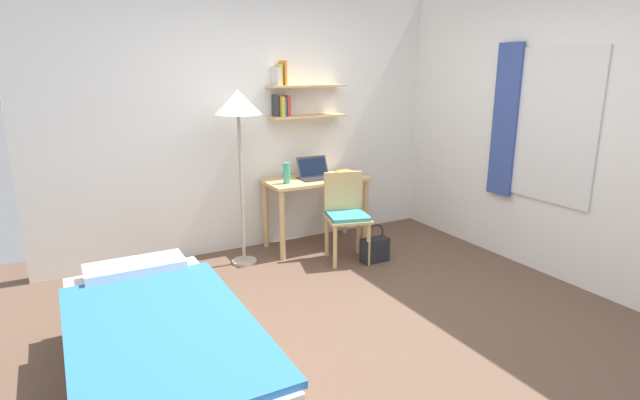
{
  "coord_description": "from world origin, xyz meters",
  "views": [
    {
      "loc": [
        -1.88,
        -2.81,
        1.85
      ],
      "look_at": [
        -0.1,
        0.51,
        0.85
      ],
      "focal_mm": 28.22,
      "sensor_mm": 36.0,
      "label": 1
    }
  ],
  "objects": [
    {
      "name": "desk_chair",
      "position": [
        0.57,
        1.21,
        0.48
      ],
      "size": [
        0.49,
        0.48,
        0.86
      ],
      "color": "tan",
      "rests_on": "ground_plane"
    },
    {
      "name": "wall_back",
      "position": [
        0.01,
        2.02,
        1.31
      ],
      "size": [
        4.4,
        0.27,
        2.6
      ],
      "color": "white",
      "rests_on": "ground_plane"
    },
    {
      "name": "standing_lamp",
      "position": [
        -0.36,
        1.59,
        1.47
      ],
      "size": [
        0.43,
        0.43,
        1.65
      ],
      "color": "#B2A893",
      "rests_on": "ground_plane"
    },
    {
      "name": "ground_plane",
      "position": [
        0.0,
        0.0,
        0.0
      ],
      "size": [
        5.28,
        5.28,
        0.0
      ],
      "primitive_type": "plane",
      "color": "brown"
    },
    {
      "name": "laptop",
      "position": [
        0.49,
        1.72,
        0.79
      ],
      "size": [
        0.35,
        0.24,
        0.22
      ],
      "color": "#2D2D33",
      "rests_on": "desk"
    },
    {
      "name": "wall_right",
      "position": [
        2.02,
        0.02,
        1.3
      ],
      "size": [
        0.1,
        4.4,
        2.6
      ],
      "color": "white",
      "rests_on": "ground_plane"
    },
    {
      "name": "handbag",
      "position": [
        0.78,
        1.01,
        0.13
      ],
      "size": [
        0.28,
        0.12,
        0.38
      ],
      "color": "#232328",
      "rests_on": "ground_plane"
    },
    {
      "name": "desk",
      "position": [
        0.49,
        1.7,
        0.59
      ],
      "size": [
        1.06,
        0.52,
        0.73
      ],
      "color": "tan",
      "rests_on": "ground_plane"
    },
    {
      "name": "water_bottle",
      "position": [
        0.14,
        1.64,
        0.83
      ],
      "size": [
        0.07,
        0.07,
        0.21
      ],
      "primitive_type": "cylinder",
      "color": "#42A87F",
      "rests_on": "desk"
    },
    {
      "name": "book_stack",
      "position": [
        0.83,
        1.65,
        0.76
      ],
      "size": [
        0.18,
        0.2,
        0.05
      ],
      "color": "#333338",
      "rests_on": "desk"
    },
    {
      "name": "bed",
      "position": [
        -1.47,
        -0.1,
        0.24
      ],
      "size": [
        0.96,
        1.98,
        0.54
      ],
      "color": "tan",
      "rests_on": "ground_plane"
    }
  ]
}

